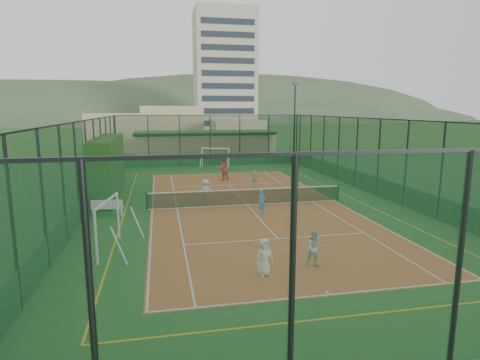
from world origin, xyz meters
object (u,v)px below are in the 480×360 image
Objects in this scene: futsal_goal_far at (215,157)px; child_near_left at (264,257)px; child_far_left at (205,191)px; child_far_back at (223,168)px; child_near_right at (315,248)px; futsal_goal_near at (108,226)px; child_far_right at (254,179)px; apartment_tower at (224,71)px; child_near_mid at (262,202)px; floodlight_ne at (295,124)px; coach at (223,168)px; clubhouse at (205,145)px; white_bench at (107,207)px.

futsal_goal_far is 26.36m from child_near_left.
child_far_left is 1.16× the size of child_far_back.
futsal_goal_near is at bearing 162.49° from child_near_right.
child_far_right is 1.02× the size of child_far_back.
apartment_tower is 83.29m from child_far_left.
floodlight_ne is at bearing 34.40° from child_near_mid.
floodlight_ne reaches higher than futsal_goal_far.
clubhouse is at bearing -124.81° from coach.
floodlight_ne is 5.85× the size of child_far_left.
child_near_left is 0.93× the size of child_far_left.
child_near_right is at bearing 110.10° from child_far_right.
clubhouse is at bearing 74.48° from child_near_left.
clubhouse is 10.77× the size of child_far_left.
child_far_back is at bearing 61.49° from white_bench.
coach is (7.71, 9.41, 0.54)m from white_bench.
child_near_left is 21.08m from child_far_back.
child_near_left is (-1.59, -32.06, -0.91)m from clubhouse.
clubhouse reaches higher than coach.
floodlight_ne is at bearing 21.53° from futsal_goal_far.
futsal_goal_far is at bearing -57.76° from child_far_right.
futsal_goal_far reaches higher than child_near_left.
futsal_goal_far reaches higher than white_bench.
futsal_goal_near is 14.70m from child_far_right.
clubhouse is 62.64m from apartment_tower.
child_near_right is (1.97, 0.33, 0.05)m from child_near_left.
apartment_tower is 78.71m from child_far_right.
floodlight_ne is 6.78× the size of child_far_back.
clubhouse is at bearing 58.87° from child_near_mid.
child_far_left is 1.14× the size of child_far_right.
clubhouse is 24.26m from child_near_mid.
white_bench is 5.88m from child_far_left.
white_bench is 18.99m from futsal_goal_far.
futsal_goal_near is at bearing 177.53° from child_near_mid.
child_near_mid is at bearing 104.71° from child_far_right.
child_far_right is (-6.87, -11.30, -3.50)m from floodlight_ne.
child_far_back is at bearing 58.10° from child_near_mid.
futsal_goal_near is at bearing 58.76° from child_far_left.
futsal_goal_far is 18.47m from child_near_mid.
child_near_mid is 1.10× the size of child_far_right.
futsal_goal_near is 2.41× the size of child_near_left.
futsal_goal_near is (-7.10, -28.44, -0.56)m from clubhouse.
coach is at bearing 97.69° from child_near_right.
floodlight_ne is at bearing -32.12° from clubhouse.
child_near_right is (-11.62, -91.73, -14.28)m from apartment_tower.
child_near_right reaches higher than child_near_mid.
apartment_tower is 10.81× the size of futsal_goal_far.
child_far_left is (-14.32, -80.80, -14.28)m from apartment_tower.
child_far_left is at bearing 95.64° from child_near_mid.
clubhouse is 11.12m from child_far_back.
futsal_goal_far is 7.73m from coach.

